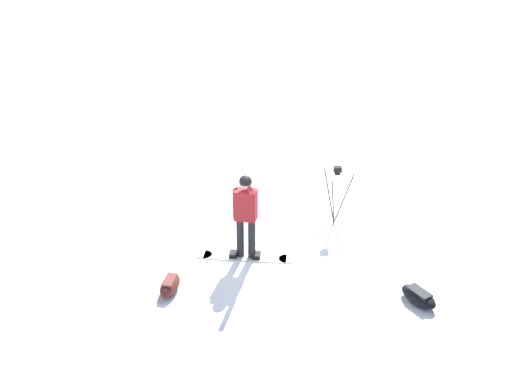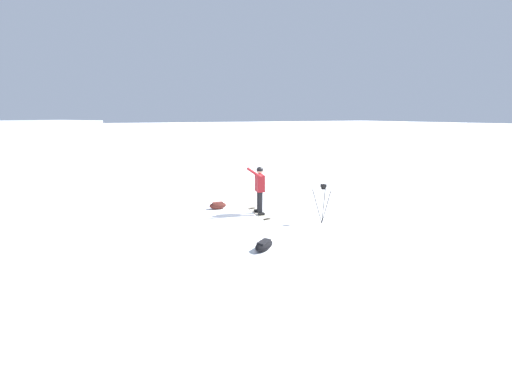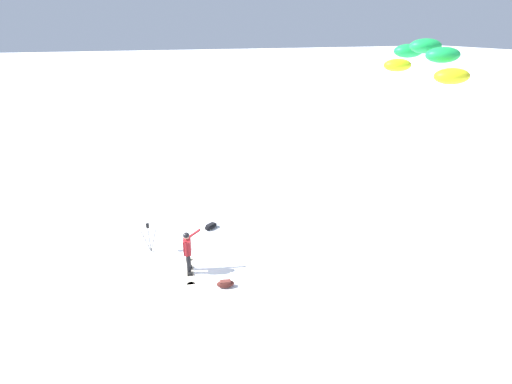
{
  "view_description": "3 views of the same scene",
  "coord_description": "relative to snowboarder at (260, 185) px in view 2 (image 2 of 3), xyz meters",
  "views": [
    {
      "loc": [
        8.92,
        0.06,
        5.72
      ],
      "look_at": [
        2.12,
        0.05,
        2.36
      ],
      "focal_mm": 38.87,
      "sensor_mm": 36.0,
      "label": 1
    },
    {
      "loc": [
        5.32,
        9.85,
        3.4
      ],
      "look_at": [
        0.56,
        0.48,
        0.97
      ],
      "focal_mm": 23.42,
      "sensor_mm": 36.0,
      "label": 2
    },
    {
      "loc": [
        -0.86,
        -11.38,
        8.33
      ],
      "look_at": [
        2.73,
        -0.12,
        2.91
      ],
      "focal_mm": 25.17,
      "sensor_mm": 36.0,
      "label": 3
    }
  ],
  "objects": [
    {
      "name": "snowboard",
      "position": [
        0.0,
        -0.02,
        -1.01
      ],
      "size": [
        0.44,
        1.84,
        0.1
      ],
      "color": "beige",
      "rests_on": "ground_plane"
    },
    {
      "name": "camera_tripod",
      "position": [
        -1.31,
        1.82,
        -0.11
      ],
      "size": [
        0.61,
        0.6,
        1.29
      ],
      "color": "#262628",
      "rests_on": "ground_plane"
    },
    {
      "name": "gear_bag_small",
      "position": [
        1.08,
        -1.27,
        -0.89
      ],
      "size": [
        0.66,
        0.4,
        0.26
      ],
      "color": "#4C1E19",
      "rests_on": "ground_plane"
    },
    {
      "name": "gear_bag_large",
      "position": [
        1.37,
        2.88,
        -0.9
      ],
      "size": [
        0.76,
        0.65,
        0.24
      ],
      "color": "black",
      "rests_on": "ground_plane"
    },
    {
      "name": "ground_plane",
      "position": [
        -0.11,
        0.14,
        -1.03
      ],
      "size": [
        300.0,
        300.0,
        0.0
      ],
      "primitive_type": "plane",
      "color": "white"
    },
    {
      "name": "snowboarder",
      "position": [
        0.0,
        0.0,
        0.0
      ],
      "size": [
        0.71,
        0.46,
        1.71
      ],
      "color": "black",
      "rests_on": "ground_plane"
    }
  ]
}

